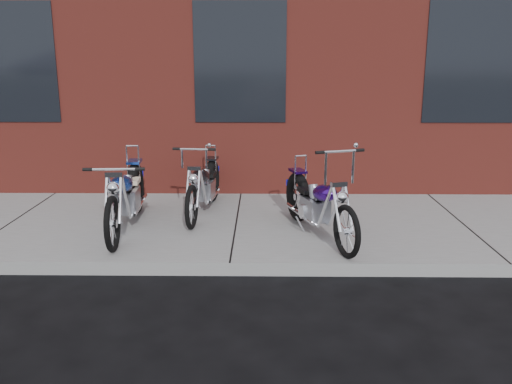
{
  "coord_description": "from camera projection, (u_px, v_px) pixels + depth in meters",
  "views": [
    {
      "loc": [
        0.35,
        -5.42,
        2.3
      ],
      "look_at": [
        0.27,
        0.8,
        0.73
      ],
      "focal_mm": 38.0,
      "sensor_mm": 36.0,
      "label": 1
    }
  ],
  "objects": [
    {
      "name": "sidewalk",
      "position": [
        237.0,
        227.0,
        7.26
      ],
      "size": [
        22.0,
        3.0,
        0.15
      ],
      "primitive_type": "cube",
      "color": "slate",
      "rests_on": "ground"
    },
    {
      "name": "ground",
      "position": [
        230.0,
        276.0,
        5.83
      ],
      "size": [
        120.0,
        120.0,
        0.0
      ],
      "primitive_type": "plane",
      "color": "black",
      "rests_on": "ground"
    },
    {
      "name": "chopper_third",
      "position": [
        204.0,
        188.0,
        7.57
      ],
      "size": [
        0.49,
        1.99,
        1.01
      ],
      "rotation": [
        0.0,
        0.0,
        -1.67
      ],
      "color": "black",
      "rests_on": "sidewalk"
    },
    {
      "name": "chopper_purple",
      "position": [
        318.0,
        206.0,
        6.58
      ],
      "size": [
        0.78,
        2.0,
        1.16
      ],
      "rotation": [
        0.0,
        0.0,
        -1.26
      ],
      "color": "black",
      "rests_on": "sidewalk"
    },
    {
      "name": "chopper_blue",
      "position": [
        126.0,
        198.0,
        6.86
      ],
      "size": [
        0.54,
        2.23,
        0.97
      ],
      "rotation": [
        0.0,
        0.0,
        -1.51
      ],
      "color": "black",
      "rests_on": "sidewalk"
    }
  ]
}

